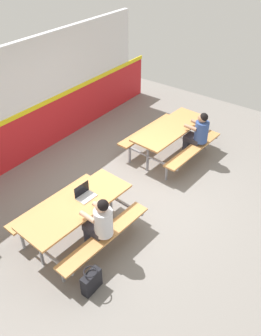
{
  "coord_description": "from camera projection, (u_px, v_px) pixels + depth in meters",
  "views": [
    {
      "loc": [
        -4.46,
        -3.16,
        4.66
      ],
      "look_at": [
        0.0,
        0.13,
        0.55
      ],
      "focal_mm": 37.32,
      "sensor_mm": 36.0,
      "label": 1
    }
  ],
  "objects": [
    {
      "name": "tote_bag_bright",
      "position": [
        91.0,
        281.0,
        5.21
      ],
      "size": [
        0.34,
        0.21,
        0.43
      ],
      "color": "black",
      "rests_on": "ground"
    },
    {
      "name": "student_nearer",
      "position": [
        100.0,
        222.0,
        5.49
      ],
      "size": [
        0.38,
        0.53,
        1.21
      ],
      "color": "#2D2D38",
      "rests_on": "ground"
    },
    {
      "name": "laptop_silver",
      "position": [
        85.0,
        194.0,
        5.9
      ],
      "size": [
        0.33,
        0.24,
        0.22
      ],
      "color": "silver",
      "rests_on": "picnic_table_left"
    },
    {
      "name": "picnic_table_right",
      "position": [
        170.0,
        134.0,
        7.9
      ],
      "size": [
        2.04,
        1.68,
        0.74
      ],
      "color": "tan",
      "rests_on": "ground"
    },
    {
      "name": "picnic_table_left",
      "position": [
        77.0,
        212.0,
        5.86
      ],
      "size": [
        2.04,
        1.68,
        0.74
      ],
      "color": "tan",
      "rests_on": "ground"
    },
    {
      "name": "accent_backdrop",
      "position": [
        36.0,
        101.0,
        7.73
      ],
      "size": [
        8.0,
        0.14,
        2.6
      ],
      "color": "red",
      "rests_on": "ground"
    },
    {
      "name": "ground_plane",
      "position": [
        136.0,
        192.0,
        7.17
      ],
      "size": [
        10.0,
        10.0,
        0.02
      ],
      "primitive_type": "cube",
      "color": "gray"
    },
    {
      "name": "student_further",
      "position": [
        198.0,
        132.0,
        7.7
      ],
      "size": [
        0.38,
        0.53,
        1.21
      ],
      "color": "#2D2D38",
      "rests_on": "ground"
    }
  ]
}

